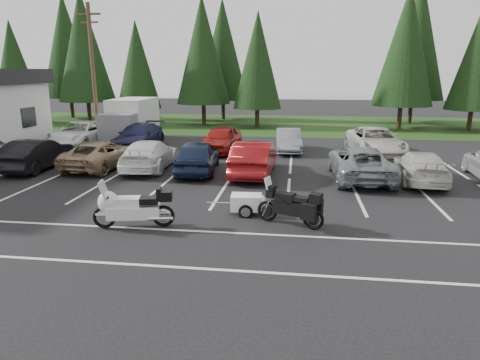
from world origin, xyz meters
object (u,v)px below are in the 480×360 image
(car_near_1, at_px, (37,154))
(car_far_3, at_px, (288,140))
(car_far_1, at_px, (139,136))
(car_near_7, at_px, (420,167))
(car_near_6, at_px, (360,163))
(car_near_2, at_px, (101,154))
(car_near_5, at_px, (254,158))
(car_near_4, at_px, (197,156))
(car_far_2, at_px, (221,139))
(touring_motorcycle, at_px, (133,204))
(cargo_trailer, at_px, (246,204))
(box_truck, at_px, (128,121))
(car_far_0, at_px, (81,134))
(car_far_4, at_px, (375,141))
(car_near_3, at_px, (149,155))
(adventure_motorcycle, at_px, (290,203))
(utility_pole, at_px, (93,72))

(car_near_1, distance_m, car_far_3, 13.92)
(car_far_1, bearing_deg, car_near_7, -23.32)
(car_near_1, distance_m, car_near_6, 15.66)
(car_near_2, relative_size, car_near_5, 1.00)
(car_far_3, bearing_deg, car_near_7, -51.96)
(car_near_4, distance_m, car_far_2, 5.38)
(car_near_6, relative_size, touring_motorcycle, 1.93)
(car_far_1, height_order, car_far_2, car_far_2)
(car_near_6, bearing_deg, cargo_trailer, 49.05)
(box_truck, relative_size, car_far_3, 1.36)
(car_far_0, distance_m, car_far_4, 18.46)
(cargo_trailer, bearing_deg, car_near_3, 128.33)
(car_near_3, bearing_deg, car_far_3, -143.17)
(car_near_6, distance_m, touring_motorcycle, 10.74)
(car_near_2, height_order, car_far_3, car_near_2)
(touring_motorcycle, bearing_deg, car_far_1, 97.80)
(car_far_4, distance_m, touring_motorcycle, 16.46)
(car_near_3, relative_size, car_far_0, 0.87)
(car_far_1, height_order, touring_motorcycle, touring_motorcycle)
(car_near_7, bearing_deg, box_truck, -22.51)
(car_far_3, xyz_separation_m, adventure_motorcycle, (0.34, -12.93, 0.08))
(car_far_2, relative_size, car_far_4, 0.80)
(car_near_1, bearing_deg, cargo_trailer, 152.71)
(box_truck, distance_m, car_far_1, 2.88)
(car_far_2, relative_size, touring_motorcycle, 1.64)
(car_near_4, bearing_deg, car_far_2, -97.67)
(car_far_3, xyz_separation_m, car_far_4, (5.05, -0.34, 0.11))
(car_far_4, bearing_deg, utility_pole, 168.38)
(utility_pole, height_order, car_near_4, utility_pole)
(car_near_1, height_order, car_near_4, car_near_4)
(car_near_1, bearing_deg, car_near_6, 179.23)
(car_far_2, bearing_deg, car_near_3, -113.06)
(car_near_5, relative_size, cargo_trailer, 3.27)
(touring_motorcycle, bearing_deg, car_near_5, 55.91)
(box_truck, bearing_deg, car_near_3, -61.89)
(car_near_5, xyz_separation_m, car_near_7, (7.40, -0.32, -0.14))
(car_near_6, relative_size, car_far_1, 1.02)
(car_far_1, relative_size, car_far_3, 1.28)
(car_far_2, bearing_deg, car_far_1, 179.94)
(car_near_3, distance_m, car_near_5, 5.36)
(car_near_1, height_order, touring_motorcycle, touring_motorcycle)
(car_far_4, bearing_deg, car_far_0, 173.30)
(car_near_4, xyz_separation_m, car_far_4, (9.29, 5.74, -0.00))
(car_near_3, height_order, car_near_7, car_near_3)
(box_truck, distance_m, car_near_3, 8.92)
(car_near_7, height_order, car_far_1, car_far_1)
(car_near_1, relative_size, car_far_4, 0.82)
(car_near_6, bearing_deg, utility_pole, -28.19)
(car_near_4, relative_size, cargo_trailer, 3.07)
(car_far_0, distance_m, adventure_motorcycle, 18.96)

